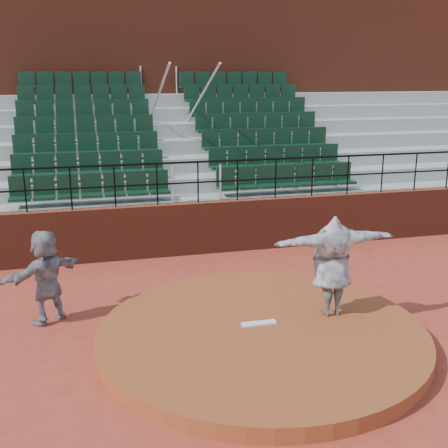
% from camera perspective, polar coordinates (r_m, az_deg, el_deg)
% --- Properties ---
extents(ground, '(90.00, 90.00, 0.00)m').
position_cam_1_polar(ground, '(9.68, 3.83, -11.81)').
color(ground, '#AA3826').
rests_on(ground, ground).
extents(pitchers_mound, '(5.50, 5.50, 0.25)m').
position_cam_1_polar(pitchers_mound, '(9.62, 3.85, -11.15)').
color(pitchers_mound, '#974521').
rests_on(pitchers_mound, ground).
extents(pitching_rubber, '(0.60, 0.15, 0.03)m').
position_cam_1_polar(pitching_rubber, '(9.69, 3.58, -10.03)').
color(pitching_rubber, white).
rests_on(pitching_rubber, pitchers_mound).
extents(boundary_wall, '(24.00, 0.30, 1.30)m').
position_cam_1_polar(boundary_wall, '(13.97, -2.60, -0.39)').
color(boundary_wall, maroon).
rests_on(boundary_wall, ground).
extents(wall_railing, '(24.04, 0.05, 1.03)m').
position_cam_1_polar(wall_railing, '(13.67, -2.67, 5.20)').
color(wall_railing, black).
rests_on(wall_railing, boundary_wall).
extents(seating_deck, '(24.00, 5.97, 4.63)m').
position_cam_1_polar(seating_deck, '(17.29, -5.18, 5.30)').
color(seating_deck, '#9B9B95').
rests_on(seating_deck, ground).
extents(press_box_facade, '(24.00, 3.00, 7.10)m').
position_cam_1_polar(press_box_facade, '(20.97, -7.18, 12.73)').
color(press_box_facade, maroon).
rests_on(press_box_facade, ground).
extents(pitcher, '(2.20, 0.60, 1.79)m').
position_cam_1_polar(pitcher, '(9.93, 10.90, -4.18)').
color(pitcher, black).
rests_on(pitcher, pitchers_mound).
extents(fielder, '(1.59, 1.34, 1.72)m').
position_cam_1_polar(fielder, '(10.56, -17.62, -5.09)').
color(fielder, black).
rests_on(fielder, ground).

